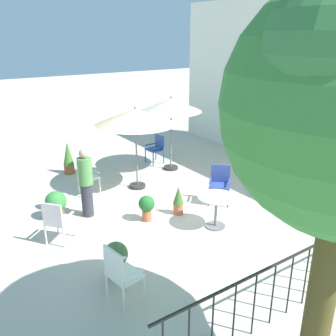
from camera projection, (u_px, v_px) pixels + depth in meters
The scene contains 17 objects.
ground_plane at pixel (163, 210), 8.79m from camera, with size 60.00×60.00×0.00m, color beige.
villa_facade at pixel (309, 87), 10.56m from camera, with size 10.90×0.30×5.02m, color white.
terrace_railing at pixel (307, 266), 5.51m from camera, with size 0.03×5.54×1.01m.
patio_umbrella_0 at pixel (171, 106), 10.76m from camera, with size 1.81×1.81×2.24m.
patio_umbrella_1 at pixel (135, 117), 9.41m from camera, with size 2.06×2.06×2.22m.
cafe_table_0 at pixel (216, 206), 7.86m from camera, with size 0.80×0.80×0.72m.
patio_chair_0 at pixel (120, 271), 5.62m from camera, with size 0.55×0.50×0.96m.
patio_chair_1 at pixel (57, 219), 7.24m from camera, with size 0.64×0.64×0.91m.
patio_chair_2 at pixel (156, 147), 11.85m from camera, with size 0.50×0.45×0.89m.
patio_chair_3 at pixel (87, 175), 9.54m from camera, with size 0.51×0.50×0.88m.
patio_chair_4 at pixel (220, 181), 9.01m from camera, with size 0.65×0.65×0.94m.
potted_plant_0 at pixel (116, 258), 6.29m from camera, with size 0.42×0.42×0.64m.
potted_plant_1 at pixel (147, 206), 8.18m from camera, with size 0.36×0.36×0.59m.
potted_plant_3 at pixel (178, 200), 8.48m from camera, with size 0.26×0.26×0.68m.
potted_plant_4 at pixel (56, 204), 8.27m from camera, with size 0.48×0.48×0.65m.
potted_plant_5 at pixel (68, 158), 10.92m from camera, with size 0.31×0.31×0.97m.
standing_person at pixel (86, 182), 8.24m from camera, with size 0.45×0.45×1.60m.
Camera 1 is at (6.62, -4.34, 3.95)m, focal length 39.52 mm.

